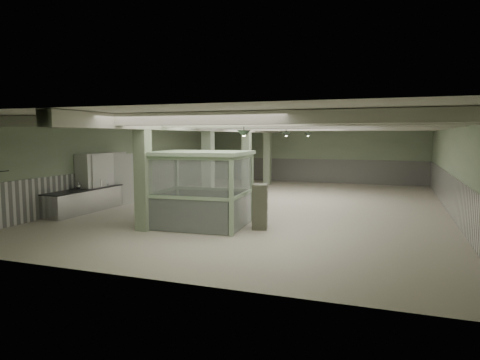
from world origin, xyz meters
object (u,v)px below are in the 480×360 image
(walkin_cooler, at_px, (103,179))
(guard_booth, at_px, (201,175))
(prep_counter, at_px, (96,198))
(filing_cabinet, at_px, (260,206))

(walkin_cooler, bearing_deg, guard_booth, -21.04)
(prep_counter, xyz_separation_m, walkin_cooler, (-0.08, 0.62, 0.72))
(prep_counter, xyz_separation_m, guard_booth, (5.45, -1.51, 1.23))
(prep_counter, distance_m, filing_cabinet, 7.53)
(walkin_cooler, distance_m, guard_booth, 5.95)
(walkin_cooler, height_order, guard_booth, guard_booth)
(prep_counter, height_order, guard_booth, guard_booth)
(walkin_cooler, height_order, filing_cabinet, walkin_cooler)
(prep_counter, relative_size, guard_booth, 1.58)
(filing_cabinet, bearing_deg, prep_counter, 157.40)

